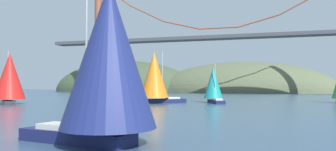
% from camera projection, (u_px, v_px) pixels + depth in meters
% --- Properties ---
extents(ground_plane, '(360.00, 360.00, 0.00)m').
position_uv_depth(ground_plane, '(43.00, 133.00, 25.67)').
color(ground_plane, '#385670').
extents(headland_center, '(85.09, 44.00, 28.32)m').
position_uv_depth(headland_center, '(242.00, 92.00, 153.24)').
color(headland_center, '#5B6647').
rests_on(headland_center, ground_plane).
extents(headland_left, '(76.66, 44.00, 31.60)m').
position_uv_depth(headland_left, '(124.00, 91.00, 170.81)').
color(headland_left, '#425138').
rests_on(headland_left, ground_plane).
extents(suspension_bridge, '(132.16, 6.00, 45.02)m').
position_uv_depth(suspension_bridge, '(219.00, 35.00, 117.02)').
color(suspension_bridge, brown).
rests_on(suspension_bridge, ground_plane).
extents(sailboat_navy_sail, '(10.35, 6.92, 12.35)m').
position_uv_depth(sailboat_navy_sail, '(107.00, 58.00, 20.58)').
color(sailboat_navy_sail, '#191E4C').
rests_on(sailboat_navy_sail, ground_plane).
extents(sailboat_red_spinnaker, '(9.86, 8.83, 10.41)m').
position_uv_depth(sailboat_red_spinnaker, '(9.00, 77.00, 63.68)').
color(sailboat_red_spinnaker, white).
rests_on(sailboat_red_spinnaker, ground_plane).
extents(sailboat_teal_sail, '(5.59, 7.41, 7.90)m').
position_uv_depth(sailboat_teal_sail, '(213.00, 84.00, 67.27)').
color(sailboat_teal_sail, '#191E4C').
rests_on(sailboat_teal_sail, ground_plane).
extents(sailboat_orange_sail, '(9.97, 9.14, 10.60)m').
position_uv_depth(sailboat_orange_sail, '(155.00, 76.00, 66.30)').
color(sailboat_orange_sail, '#191E4C').
rests_on(sailboat_orange_sail, ground_plane).
extents(channel_buoy, '(1.10, 1.10, 2.64)m').
position_uv_depth(channel_buoy, '(95.00, 109.00, 45.13)').
color(channel_buoy, gold).
rests_on(channel_buoy, ground_plane).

